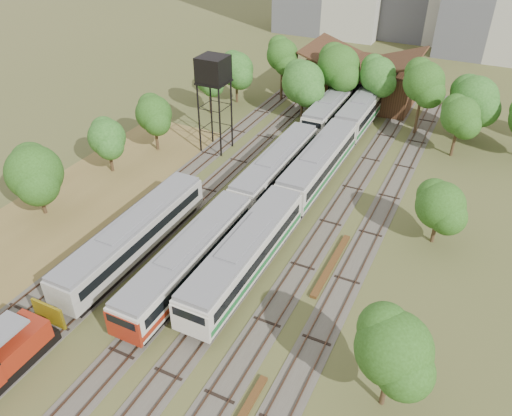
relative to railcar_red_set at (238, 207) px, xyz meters
The scene contains 13 objects.
ground 21.14m from the railcar_red_set, 84.55° to the right, with size 240.00×240.00×0.00m, color #475123.
dry_grass_patch 20.68m from the railcar_red_set, 141.01° to the right, with size 14.00×60.00×0.04m, color brown.
tracks 4.67m from the railcar_red_set, 71.76° to the left, with size 24.60×80.00×0.19m.
railcar_red_set is the anchor object (origin of this frame).
railcar_green_set 11.84m from the railcar_red_set, 70.26° to the left, with size 3.21×52.07×3.98m.
railcar_rear 27.25m from the railcar_red_set, 90.00° to the left, with size 3.01×16.08×3.72m.
old_grey_coach 10.13m from the railcar_red_set, 126.30° to the right, with size 2.96×18.00×3.66m.
water_tower 18.14m from the railcar_red_set, 127.41° to the left, with size 3.32×3.32×11.49m.
rail_pile_far 10.56m from the railcar_red_set, 11.29° to the right, with size 0.56×8.99×0.29m, color brown.
maintenance_shed 37.05m from the railcar_red_set, 88.45° to the left, with size 16.45×11.55×7.58m.
tree_band_left 18.52m from the railcar_red_set, 164.54° to the right, with size 6.78×54.82×7.36m.
tree_band_far 30.05m from the railcar_red_set, 78.69° to the left, with size 49.06×10.48×9.49m.
tree_band_right 17.94m from the railcar_red_set, 14.52° to the left, with size 5.68×42.06×7.47m.
Camera 1 is at (17.05, -13.82, 28.29)m, focal length 35.00 mm.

